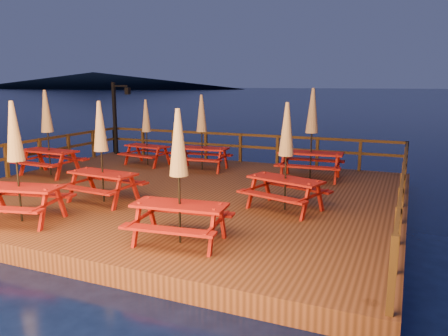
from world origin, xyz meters
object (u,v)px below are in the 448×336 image
Objects in this scene: picnic_table_2 at (286,155)px; picnic_table_0 at (179,175)px; lamp_post at (118,112)px; picnic_table_1 at (312,132)px.

picnic_table_0 is at bearing -96.22° from picnic_table_2.
picnic_table_2 is (8.68, -5.26, -0.47)m from lamp_post.
lamp_post is 11.06m from picnic_table_0.
picnic_table_1 is at bearing 109.79° from picnic_table_2.
lamp_post is at bearing 165.63° from picnic_table_2.
picnic_table_2 is (0.19, -3.67, -0.14)m from picnic_table_1.
lamp_post is 10.16m from picnic_table_2.
picnic_table_1 is (1.05, 6.57, 0.15)m from picnic_table_0.
picnic_table_0 is (7.44, -8.16, -0.48)m from lamp_post.
picnic_table_2 reaches higher than picnic_table_0.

